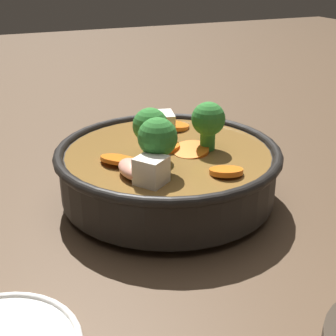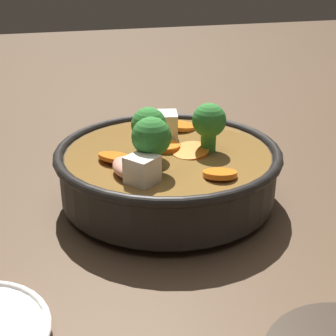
% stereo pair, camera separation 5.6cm
% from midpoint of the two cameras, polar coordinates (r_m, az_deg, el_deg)
% --- Properties ---
extents(ground_plane, '(3.00, 3.00, 0.00)m').
position_cam_midpoint_polar(ground_plane, '(0.58, 2.77, -3.91)').
color(ground_plane, '#4C3826').
extents(stirfry_bowl, '(0.27, 0.27, 0.13)m').
position_cam_midpoint_polar(stirfry_bowl, '(0.56, 2.86, 0.18)').
color(stirfry_bowl, black).
rests_on(stirfry_bowl, ground_plane).
extents(napkin, '(0.12, 0.08, 0.00)m').
position_cam_midpoint_polar(napkin, '(0.80, -0.11, 4.37)').
color(napkin, '#D16B84').
rests_on(napkin, ground_plane).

